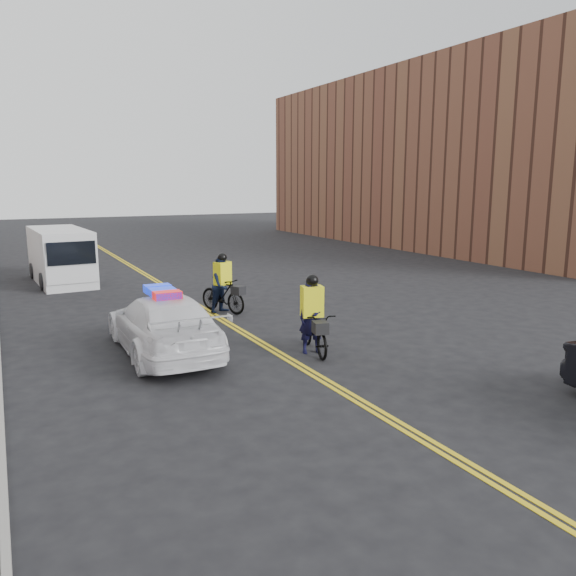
# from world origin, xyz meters

# --- Properties ---
(ground) EXTENTS (120.00, 120.00, 0.00)m
(ground) POSITION_xyz_m (0.00, 0.00, 0.00)
(ground) COLOR black
(ground) RESTS_ON ground
(center_line_left) EXTENTS (0.10, 60.00, 0.01)m
(center_line_left) POSITION_xyz_m (-0.08, 8.00, 0.01)
(center_line_left) COLOR gold
(center_line_left) RESTS_ON ground
(center_line_right) EXTENTS (0.10, 60.00, 0.01)m
(center_line_right) POSITION_xyz_m (0.08, 8.00, 0.01)
(center_line_right) COLOR gold
(center_line_right) RESTS_ON ground
(building_across) EXTENTS (12.00, 30.00, 11.00)m
(building_across) POSITION_xyz_m (22.00, 18.00, 5.50)
(building_across) COLOR brown
(building_across) RESTS_ON ground
(police_cruiser) EXTENTS (2.08, 4.94, 1.58)m
(police_cruiser) POSITION_xyz_m (-2.41, 1.79, 0.72)
(police_cruiser) COLOR white
(police_cruiser) RESTS_ON ground
(cargo_van) EXTENTS (2.24, 5.32, 2.18)m
(cargo_van) POSITION_xyz_m (-3.49, 13.32, 1.07)
(cargo_van) COLOR silver
(cargo_van) RESTS_ON ground
(cyclist_near) EXTENTS (1.11, 2.04, 1.90)m
(cyclist_near) POSITION_xyz_m (0.74, 0.19, 0.66)
(cyclist_near) COLOR black
(cyclist_near) RESTS_ON ground
(cyclist_far) EXTENTS (1.23, 1.91, 1.88)m
(cyclist_far) POSITION_xyz_m (0.41, 5.22, 0.74)
(cyclist_far) COLOR black
(cyclist_far) RESTS_ON ground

